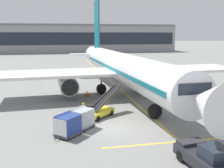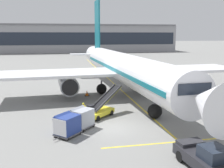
{
  "view_description": "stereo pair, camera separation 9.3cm",
  "coord_description": "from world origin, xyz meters",
  "px_view_note": "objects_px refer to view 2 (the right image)",
  "views": [
    {
      "loc": [
        -4.72,
        -22.39,
        8.5
      ],
      "look_at": [
        0.91,
        5.13,
        3.15
      ],
      "focal_mm": 41.9,
      "sensor_mm": 36.0,
      "label": 1
    },
    {
      "loc": [
        -4.63,
        -22.41,
        8.5
      ],
      "look_at": [
        0.91,
        5.13,
        3.15
      ],
      "focal_mm": 41.9,
      "sensor_mm": 36.0,
      "label": 2
    }
  ],
  "objects_px": {
    "pushback_tug": "(206,158)",
    "baggage_cart_lead": "(81,118)",
    "baggage_cart_second": "(67,124)",
    "ground_crew_by_loader": "(80,121)",
    "safety_cone_wingtip": "(101,102)",
    "belt_loader": "(100,108)",
    "safety_cone_engine_keepout": "(87,93)",
    "ground_crew_by_carts": "(83,110)",
    "parked_airplane": "(123,68)"
  },
  "relations": [
    {
      "from": "parked_airplane",
      "to": "baggage_cart_second",
      "type": "relative_size",
      "value": 17.77
    },
    {
      "from": "safety_cone_engine_keepout",
      "to": "baggage_cart_lead",
      "type": "bearing_deg",
      "value": -98.11
    },
    {
      "from": "parked_airplane",
      "to": "belt_loader",
      "type": "height_order",
      "value": "parked_airplane"
    },
    {
      "from": "belt_loader",
      "to": "baggage_cart_second",
      "type": "height_order",
      "value": "belt_loader"
    },
    {
      "from": "ground_crew_by_loader",
      "to": "safety_cone_engine_keepout",
      "type": "height_order",
      "value": "ground_crew_by_loader"
    },
    {
      "from": "baggage_cart_second",
      "to": "safety_cone_wingtip",
      "type": "xyz_separation_m",
      "value": [
        4.35,
        9.23,
        -0.68
      ]
    },
    {
      "from": "baggage_cart_second",
      "to": "baggage_cart_lead",
      "type": "bearing_deg",
      "value": 49.71
    },
    {
      "from": "baggage_cart_second",
      "to": "pushback_tug",
      "type": "bearing_deg",
      "value": -41.63
    },
    {
      "from": "belt_loader",
      "to": "safety_cone_wingtip",
      "type": "distance_m",
      "value": 4.55
    },
    {
      "from": "baggage_cart_second",
      "to": "safety_cone_wingtip",
      "type": "height_order",
      "value": "baggage_cart_second"
    },
    {
      "from": "baggage_cart_second",
      "to": "parked_airplane",
      "type": "bearing_deg",
      "value": 59.65
    },
    {
      "from": "baggage_cart_lead",
      "to": "belt_loader",
      "type": "bearing_deg",
      "value": 54.56
    },
    {
      "from": "baggage_cart_second",
      "to": "pushback_tug",
      "type": "distance_m",
      "value": 11.33
    },
    {
      "from": "ground_crew_by_carts",
      "to": "safety_cone_engine_keepout",
      "type": "relative_size",
      "value": 2.37
    },
    {
      "from": "baggage_cart_lead",
      "to": "baggage_cart_second",
      "type": "height_order",
      "value": "same"
    },
    {
      "from": "ground_crew_by_carts",
      "to": "safety_cone_wingtip",
      "type": "relative_size",
      "value": 2.66
    },
    {
      "from": "pushback_tug",
      "to": "ground_crew_by_carts",
      "type": "distance_m",
      "value": 13.39
    },
    {
      "from": "baggage_cart_lead",
      "to": "safety_cone_wingtip",
      "type": "distance_m",
      "value": 8.2
    },
    {
      "from": "safety_cone_engine_keepout",
      "to": "pushback_tug",
      "type": "bearing_deg",
      "value": -76.48
    },
    {
      "from": "ground_crew_by_carts",
      "to": "parked_airplane",
      "type": "bearing_deg",
      "value": 57.2
    },
    {
      "from": "baggage_cart_second",
      "to": "ground_crew_by_loader",
      "type": "xyz_separation_m",
      "value": [
        1.16,
        0.82,
        -0.0
      ]
    },
    {
      "from": "belt_loader",
      "to": "safety_cone_wingtip",
      "type": "bearing_deg",
      "value": 80.68
    },
    {
      "from": "pushback_tug",
      "to": "baggage_cart_lead",
      "type": "bearing_deg",
      "value": 127.81
    },
    {
      "from": "safety_cone_wingtip",
      "to": "belt_loader",
      "type": "bearing_deg",
      "value": -99.32
    },
    {
      "from": "parked_airplane",
      "to": "baggage_cart_lead",
      "type": "distance_m",
      "value": 14.77
    },
    {
      "from": "parked_airplane",
      "to": "safety_cone_engine_keepout",
      "type": "height_order",
      "value": "parked_airplane"
    },
    {
      "from": "ground_crew_by_loader",
      "to": "baggage_cart_second",
      "type": "bearing_deg",
      "value": -144.81
    },
    {
      "from": "parked_airplane",
      "to": "belt_loader",
      "type": "bearing_deg",
      "value": -116.53
    },
    {
      "from": "ground_crew_by_loader",
      "to": "parked_airplane",
      "type": "bearing_deg",
      "value": 61.86
    },
    {
      "from": "baggage_cart_lead",
      "to": "ground_crew_by_carts",
      "type": "height_order",
      "value": "baggage_cart_lead"
    },
    {
      "from": "ground_crew_by_carts",
      "to": "safety_cone_engine_keepout",
      "type": "xyz_separation_m",
      "value": [
        1.42,
        10.34,
        -0.64
      ]
    },
    {
      "from": "baggage_cart_lead",
      "to": "safety_cone_engine_keepout",
      "type": "height_order",
      "value": "baggage_cart_lead"
    },
    {
      "from": "belt_loader",
      "to": "ground_crew_by_loader",
      "type": "xyz_separation_m",
      "value": [
        -2.45,
        -3.95,
        0.14
      ]
    },
    {
      "from": "parked_airplane",
      "to": "baggage_cart_lead",
      "type": "height_order",
      "value": "parked_airplane"
    },
    {
      "from": "baggage_cart_second",
      "to": "safety_cone_engine_keepout",
      "type": "height_order",
      "value": "baggage_cart_second"
    },
    {
      "from": "parked_airplane",
      "to": "ground_crew_by_loader",
      "type": "xyz_separation_m",
      "value": [
        -7.22,
        -13.49,
        -2.84
      ]
    },
    {
      "from": "parked_airplane",
      "to": "baggage_cart_second",
      "type": "distance_m",
      "value": 16.83
    },
    {
      "from": "parked_airplane",
      "to": "ground_crew_by_loader",
      "type": "relative_size",
      "value": 26.01
    },
    {
      "from": "ground_crew_by_loader",
      "to": "ground_crew_by_carts",
      "type": "height_order",
      "value": "same"
    },
    {
      "from": "parked_airplane",
      "to": "ground_crew_by_carts",
      "type": "distance_m",
      "value": 12.52
    },
    {
      "from": "baggage_cart_lead",
      "to": "safety_cone_wingtip",
      "type": "xyz_separation_m",
      "value": [
        2.97,
        7.61,
        -0.68
      ]
    },
    {
      "from": "pushback_tug",
      "to": "ground_crew_by_loader",
      "type": "bearing_deg",
      "value": 131.2
    },
    {
      "from": "safety_cone_wingtip",
      "to": "pushback_tug",
      "type": "bearing_deg",
      "value": -76.17
    },
    {
      "from": "baggage_cart_second",
      "to": "safety_cone_wingtip",
      "type": "distance_m",
      "value": 10.22
    },
    {
      "from": "parked_airplane",
      "to": "baggage_cart_second",
      "type": "xyz_separation_m",
      "value": [
        -8.38,
        -14.31,
        -2.84
      ]
    },
    {
      "from": "pushback_tug",
      "to": "safety_cone_wingtip",
      "type": "relative_size",
      "value": 7.03
    },
    {
      "from": "baggage_cart_lead",
      "to": "pushback_tug",
      "type": "bearing_deg",
      "value": -52.19
    },
    {
      "from": "baggage_cart_second",
      "to": "safety_cone_engine_keepout",
      "type": "relative_size",
      "value": 3.46
    },
    {
      "from": "baggage_cart_second",
      "to": "safety_cone_engine_keepout",
      "type": "bearing_deg",
      "value": 77.49
    },
    {
      "from": "baggage_cart_lead",
      "to": "ground_crew_by_loader",
      "type": "xyz_separation_m",
      "value": [
        -0.21,
        -0.8,
        -0.0
      ]
    }
  ]
}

